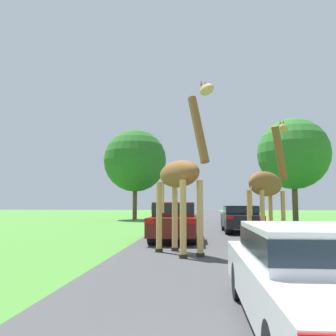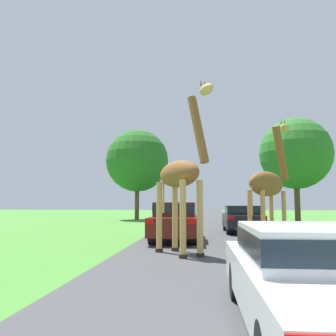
% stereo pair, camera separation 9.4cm
% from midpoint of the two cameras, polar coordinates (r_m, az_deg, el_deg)
% --- Properties ---
extents(road, '(6.63, 120.00, 0.00)m').
position_cam_midpoint_polar(road, '(30.59, 6.40, -8.47)').
color(road, '#424244').
rests_on(road, ground).
extents(giraffe_near_road, '(1.96, 2.59, 4.91)m').
position_cam_midpoint_polar(giraffe_near_road, '(10.68, 1.78, -1.58)').
color(giraffe_near_road, tan).
rests_on(giraffe_near_road, ground).
extents(giraffe_companion, '(2.16, 2.55, 4.77)m').
position_cam_midpoint_polar(giraffe_companion, '(13.27, 15.58, -2.39)').
color(giraffe_companion, tan).
rests_on(giraffe_companion, ground).
extents(car_lead_maroon, '(2.00, 4.74, 1.25)m').
position_cam_midpoint_polar(car_lead_maroon, '(4.77, 23.94, -15.37)').
color(car_lead_maroon, silver).
rests_on(car_lead_maroon, ground).
extents(car_queue_right, '(1.82, 4.21, 1.38)m').
position_cam_midpoint_polar(car_queue_right, '(19.06, 11.44, -7.85)').
color(car_queue_right, black).
rests_on(car_queue_right, ground).
extents(car_queue_left, '(1.99, 4.70, 1.26)m').
position_cam_midpoint_polar(car_queue_left, '(25.75, 11.17, -7.38)').
color(car_queue_left, '#144C28').
rests_on(car_queue_left, ground).
extents(car_far_ahead, '(1.79, 4.55, 1.55)m').
position_cam_midpoint_polar(car_far_ahead, '(14.63, 0.87, -8.38)').
color(car_far_ahead, '#561914').
rests_on(car_far_ahead, ground).
extents(tree_centre_back, '(5.84, 5.84, 8.42)m').
position_cam_midpoint_polar(tree_centre_back, '(33.52, -5.36, 1.17)').
color(tree_centre_back, brown).
rests_on(tree_centre_back, ground).
extents(tree_right_cluster, '(5.21, 5.21, 7.74)m').
position_cam_midpoint_polar(tree_right_cluster, '(27.61, 19.38, 2.16)').
color(tree_right_cluster, brown).
rests_on(tree_right_cluster, ground).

